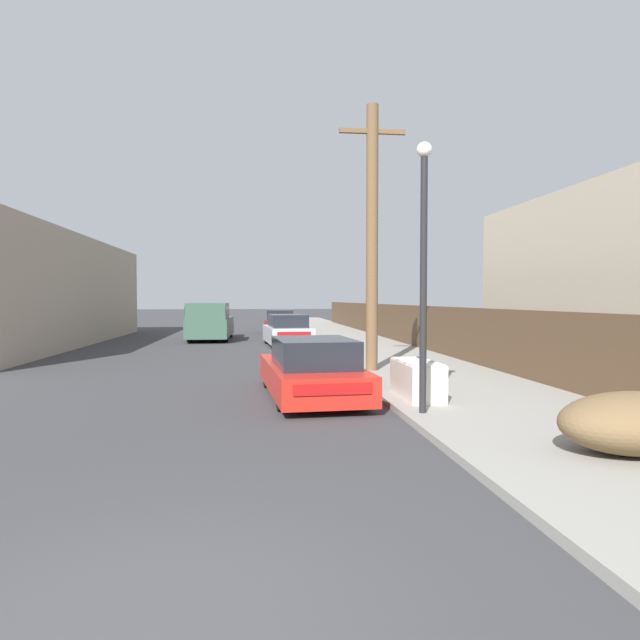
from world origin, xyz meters
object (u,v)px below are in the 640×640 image
parked_sports_car_red (312,370)px  car_parked_mid (287,331)px  discarded_fridge (417,379)px  brush_pile (637,423)px  utility_pole (372,235)px  car_parked_far (280,322)px  street_lamp (424,256)px  pickup_truck (210,322)px

parked_sports_car_red → car_parked_mid: (0.28, 13.20, 0.07)m
discarded_fridge → brush_pile: bearing=-70.1°
utility_pole → car_parked_far: bearing=94.9°
car_parked_mid → street_lamp: 15.78m
parked_sports_car_red → car_parked_far: bearing=85.2°
car_parked_mid → street_lamp: (1.38, -15.57, 2.13)m
utility_pole → street_lamp: size_ratio=1.56×
car_parked_mid → car_parked_far: 8.97m
pickup_truck → utility_pole: 14.57m
street_lamp → brush_pile: bearing=-56.0°
parked_sports_car_red → utility_pole: bearing=56.1°
pickup_truck → parked_sports_car_red: bearing=102.6°
car_parked_mid → brush_pile: 18.67m
discarded_fridge → parked_sports_car_red: parked_sports_car_red is taller
discarded_fridge → car_parked_far: size_ratio=0.37×
discarded_fridge → street_lamp: size_ratio=0.37×
car_parked_mid → pickup_truck: 5.02m
utility_pole → parked_sports_car_red: bearing=-120.2°
car_parked_mid → car_parked_far: car_parked_far is taller
pickup_truck → utility_pole: utility_pole is taller
discarded_fridge → car_parked_far: (-1.60, 23.11, 0.17)m
street_lamp → pickup_truck: bearing=104.6°
car_parked_mid → pickup_truck: pickup_truck is taller
brush_pile → street_lamp: bearing=124.0°
utility_pole → car_parked_mid: bearing=100.0°
pickup_truck → brush_pile: 22.93m
street_lamp → brush_pile: 4.07m
discarded_fridge → street_lamp: 2.72m
car_parked_far → pickup_truck: pickup_truck is taller
parked_sports_car_red → brush_pile: size_ratio=2.36×
car_parked_mid → brush_pile: (3.27, -18.38, -0.13)m
pickup_truck → car_parked_mid: bearing=137.1°
pickup_truck → street_lamp: 19.79m
discarded_fridge → parked_sports_car_red: 2.19m
discarded_fridge → utility_pole: (0.02, 4.36, 3.30)m
discarded_fridge → parked_sports_car_red: bearing=154.3°
car_parked_mid → street_lamp: street_lamp is taller
car_parked_mid → car_parked_far: (0.10, 8.97, 0.01)m
parked_sports_car_red → car_parked_far: size_ratio=1.05×
parked_sports_car_red → street_lamp: size_ratio=1.03×
discarded_fridge → pickup_truck: (-5.29, 17.63, 0.44)m
parked_sports_car_red → car_parked_mid: size_ratio=1.07×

